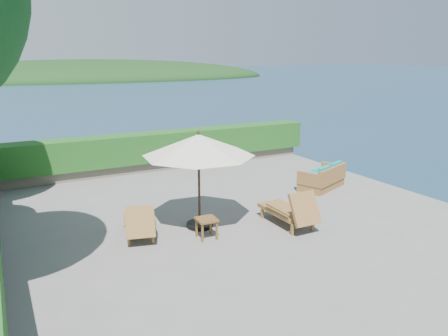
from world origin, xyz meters
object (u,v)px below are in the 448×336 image
lounge_left (139,222)px  side_table (206,222)px  lounge_right (291,210)px  wicker_loveseat (323,179)px  patio_umbrella (199,146)px

lounge_left → side_table: lounge_left is taller
lounge_right → wicker_loveseat: size_ratio=0.93×
lounge_left → side_table: (1.31, -0.76, 0.02)m
side_table → wicker_loveseat: bearing=20.1°
wicker_loveseat → lounge_left: bearing=167.2°
lounge_right → side_table: bearing=171.9°
wicker_loveseat → lounge_right: bearing=-165.2°
patio_umbrella → lounge_right: patio_umbrella is taller
lounge_left → lounge_right: lounge_right is taller
patio_umbrella → lounge_left: patio_umbrella is taller
side_table → wicker_loveseat: 5.19m
patio_umbrella → wicker_loveseat: size_ratio=1.80×
lounge_right → side_table: size_ratio=3.58×
lounge_left → lounge_right: size_ratio=0.96×
patio_umbrella → wicker_loveseat: patio_umbrella is taller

